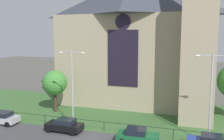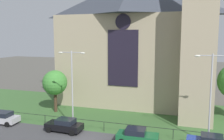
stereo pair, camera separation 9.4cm
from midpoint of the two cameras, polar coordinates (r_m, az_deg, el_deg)
name	(u,v)px [view 2 (the right image)]	position (r m, az deg, el deg)	size (l,w,h in m)	color
ground	(113,111)	(36.65, 0.26, -9.43)	(160.00, 160.00, 0.00)	#56544C
grass_verge	(108,116)	(34.84, -0.73, -10.35)	(120.00, 20.00, 0.01)	#3D6633
church_building	(136,40)	(40.45, 5.65, 6.92)	(23.20, 16.20, 26.00)	tan
iron_railing	(104,123)	(29.21, -1.76, -11.97)	(30.96, 0.07, 1.13)	black
tree_left_near	(55,83)	(36.49, -12.82, -2.86)	(3.50, 3.50, 6.03)	#423021
streetlamp_near	(72,80)	(29.35, -9.00, -2.30)	(3.37, 0.26, 9.18)	#B2B2B7
streetlamp_far	(211,88)	(26.43, 21.74, -3.91)	(3.37, 0.26, 9.15)	#B2B2B7
parked_car_silver	(2,118)	(34.49, -23.69, -9.92)	(4.25, 2.13, 1.51)	#B7B7BC
parked_car_black	(64,125)	(29.66, -10.70, -12.26)	(4.25, 2.12, 1.51)	black
parked_car_green	(137,136)	(26.45, 5.86, -14.70)	(4.27, 2.17, 1.51)	#196033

